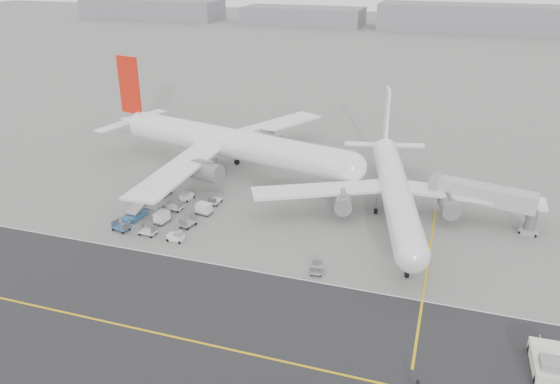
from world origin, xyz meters
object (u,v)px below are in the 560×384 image
(airliner_b, at_px, (395,189))
(jet_bridge, at_px, (484,196))
(pushback_tug, at_px, (548,363))
(airliner_a, at_px, (227,142))

(airliner_b, height_order, jet_bridge, airliner_b)
(jet_bridge, bearing_deg, pushback_tug, -67.06)
(airliner_b, xyz_separation_m, jet_bridge, (13.70, 1.75, -0.19))
(jet_bridge, bearing_deg, airliner_a, -177.57)
(airliner_a, relative_size, jet_bridge, 3.30)
(airliner_a, distance_m, airliner_b, 35.14)
(airliner_b, relative_size, jet_bridge, 2.68)
(pushback_tug, bearing_deg, jet_bridge, 98.51)
(airliner_b, bearing_deg, pushback_tug, -71.05)
(airliner_b, xyz_separation_m, pushback_tug, (19.95, -32.02, -3.73))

